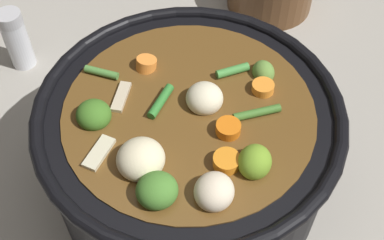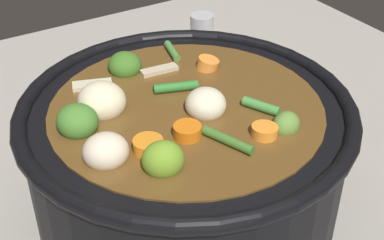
% 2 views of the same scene
% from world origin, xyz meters
% --- Properties ---
extents(ground_plane, '(1.10, 1.10, 0.00)m').
position_xyz_m(ground_plane, '(0.00, 0.00, 0.00)').
color(ground_plane, '#9E998E').
extents(cooking_pot, '(0.33, 0.33, 0.17)m').
position_xyz_m(cooking_pot, '(-0.00, -0.00, 0.08)').
color(cooking_pot, black).
rests_on(cooking_pot, ground_plane).
extents(salt_shaker, '(0.04, 0.04, 0.10)m').
position_xyz_m(salt_shaker, '(-0.27, 0.19, 0.05)').
color(salt_shaker, silver).
rests_on(salt_shaker, ground_plane).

